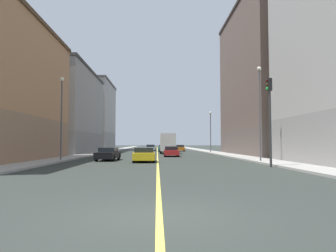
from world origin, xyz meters
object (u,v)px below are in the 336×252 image
traffic_light_left_near (270,110)px  street_lamp_right_near (62,110)px  building_left_mid (266,80)px  street_lamp_left_near (260,104)px  building_right_midblock (65,111)px  street_lamp_left_far (211,127)px  car_silver (151,148)px  car_black (108,154)px  car_white (151,147)px  car_teal (164,148)px  car_yellow (144,155)px  car_orange (180,148)px  building_right_distant (92,116)px  box_truck (168,143)px  car_red (171,151)px

traffic_light_left_near → street_lamp_right_near: 18.36m
building_left_mid → street_lamp_left_near: bearing=-111.9°
building_right_midblock → street_lamp_left_far: size_ratio=3.10×
car_silver → car_black: size_ratio=0.94×
street_lamp_left_far → car_white: street_lamp_left_far is taller
car_teal → car_yellow: car_teal is taller
car_black → car_yellow: bearing=-33.7°
street_lamp_right_near → car_orange: street_lamp_right_near is taller
building_left_mid → street_lamp_left_near: 18.12m
car_silver → car_orange: 6.33m
traffic_light_left_near → car_silver: size_ratio=1.46×
street_lamp_right_near → building_left_mid: bearing=29.5°
building_left_mid → car_orange: size_ratio=4.97×
street_lamp_right_near → traffic_light_left_near: bearing=-23.5°
building_right_distant → car_white: size_ratio=4.09×
street_lamp_left_near → car_white: 46.87m
building_right_distant → car_silver: size_ratio=3.89×
traffic_light_left_near → street_lamp_left_near: street_lamp_left_near is taller
car_teal → box_truck: size_ratio=0.67×
car_orange → street_lamp_right_near: bearing=-112.0°
car_teal → car_white: car_teal is taller
building_right_distant → car_orange: size_ratio=3.93×
street_lamp_left_far → car_orange: bearing=111.4°
car_white → car_orange: (6.13, -9.71, 0.01)m
street_lamp_left_far → car_orange: street_lamp_left_far is taller
car_black → building_left_mid: bearing=31.8°
street_lamp_right_near → box_truck: (10.51, 19.71, -3.10)m
building_left_mid → car_silver: (-16.75, 21.78, -9.95)m
car_orange → car_silver: bearing=161.2°
building_right_midblock → building_left_mid: bearing=-16.4°
car_orange → street_lamp_left_far: bearing=-68.6°
traffic_light_left_near → car_black: traffic_light_left_near is taller
street_lamp_left_near → car_silver: size_ratio=1.92×
traffic_light_left_near → car_silver: bearing=102.2°
car_red → box_truck: box_truck is taller
street_lamp_right_near → car_white: street_lamp_right_near is taller
building_left_mid → car_teal: (-14.13, 14.93, -9.93)m
car_teal → street_lamp_right_near: bearing=-109.5°
building_left_mid → street_lamp_left_near: size_ratio=2.57×
street_lamp_right_near → building_right_midblock: bearing=105.8°
building_right_midblock → car_white: building_right_midblock is taller
street_lamp_left_near → car_orange: bearing=96.9°
building_left_mid → car_red: 17.34m
traffic_light_left_near → car_red: size_ratio=1.40×
building_right_midblock → car_red: bearing=-37.2°
building_left_mid → car_black: size_ratio=4.62×
traffic_light_left_near → street_lamp_right_near: size_ratio=0.82×
building_left_mid → box_truck: bearing=156.6°
car_yellow → street_lamp_left_far: bearing=66.8°
street_lamp_left_near → traffic_light_left_near: bearing=-101.4°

